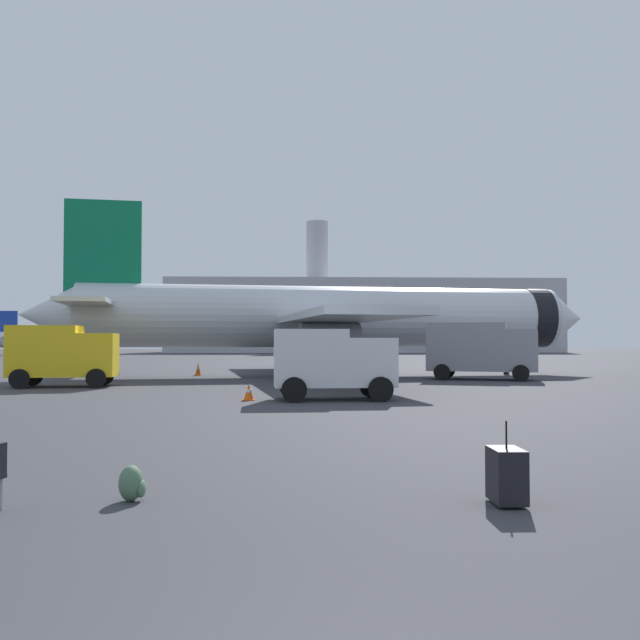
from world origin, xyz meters
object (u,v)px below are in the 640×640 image
(airplane_at_gate, at_px, (324,317))
(fuel_truck, at_px, (481,348))
(safety_cone_mid, at_px, (249,392))
(traveller_backpack, at_px, (132,484))
(safety_cone_near, at_px, (198,369))
(service_truck, at_px, (62,353))
(rolling_suitcase, at_px, (507,475))
(cargo_van, at_px, (332,360))

(airplane_at_gate, bearing_deg, fuel_truck, -28.24)
(safety_cone_mid, height_order, traveller_backpack, safety_cone_mid)
(safety_cone_near, bearing_deg, safety_cone_mid, -77.04)
(service_truck, distance_m, rolling_suitcase, 28.02)
(service_truck, relative_size, safety_cone_mid, 8.42)
(fuel_truck, xyz_separation_m, traveller_backpack, (-12.79, -29.35, -1.54))
(cargo_van, bearing_deg, rolling_suitcase, -85.42)
(fuel_truck, relative_size, safety_cone_mid, 10.88)
(airplane_at_gate, height_order, safety_cone_near, airplane_at_gate)
(safety_cone_mid, bearing_deg, safety_cone_near, 102.96)
(service_truck, bearing_deg, cargo_van, -32.39)
(rolling_suitcase, bearing_deg, cargo_van, 94.58)
(safety_cone_mid, bearing_deg, service_truck, 139.62)
(service_truck, xyz_separation_m, rolling_suitcase, (13.69, -24.42, -1.22))
(airplane_at_gate, distance_m, fuel_truck, 9.98)
(fuel_truck, height_order, safety_cone_near, fuel_truck)
(service_truck, bearing_deg, rolling_suitcase, -60.73)
(fuel_truck, height_order, rolling_suitcase, fuel_truck)
(service_truck, bearing_deg, safety_cone_mid, -40.38)
(fuel_truck, xyz_separation_m, safety_cone_mid, (-12.20, -13.24, -1.48))
(service_truck, height_order, cargo_van, service_truck)
(airplane_at_gate, height_order, cargo_van, airplane_at_gate)
(airplane_at_gate, xyz_separation_m, rolling_suitcase, (0.84, -34.40, -3.27))
(fuel_truck, bearing_deg, safety_cone_near, 161.26)
(safety_cone_near, xyz_separation_m, rolling_suitcase, (8.74, -35.38, -0.01))
(airplane_at_gate, relative_size, traveller_backpack, 74.43)
(traveller_backpack, bearing_deg, cargo_van, 77.23)
(service_truck, distance_m, fuel_truck, 22.14)
(safety_cone_mid, bearing_deg, cargo_van, 1.05)
(service_truck, height_order, fuel_truck, fuel_truck)
(airplane_at_gate, relative_size, safety_cone_near, 44.34)
(service_truck, relative_size, fuel_truck, 0.77)
(airplane_at_gate, relative_size, safety_cone_mid, 60.20)
(rolling_suitcase, height_order, traveller_backpack, rolling_suitcase)
(airplane_at_gate, xyz_separation_m, safety_cone_near, (-7.91, 0.97, -3.26))
(airplane_at_gate, relative_size, service_truck, 7.15)
(safety_cone_mid, relative_size, traveller_backpack, 1.24)
(fuel_truck, height_order, traveller_backpack, fuel_truck)
(airplane_at_gate, distance_m, rolling_suitcase, 34.57)
(service_truck, xyz_separation_m, cargo_van, (12.36, -7.84, -0.16))
(service_truck, xyz_separation_m, fuel_truck, (21.49, 5.35, 0.16))
(fuel_truck, bearing_deg, safety_cone_mid, -132.66)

